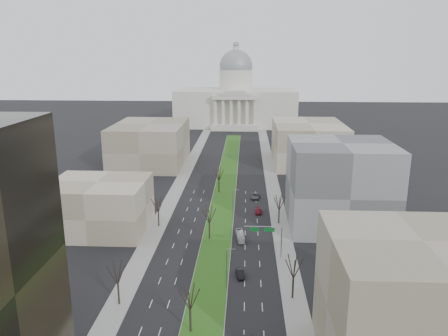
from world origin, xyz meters
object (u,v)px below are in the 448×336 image
(car_black, at_px, (240,274))
(car_red, at_px, (259,211))
(box_van, at_px, (240,236))
(car_grey_far, at_px, (255,196))

(car_black, relative_size, car_red, 0.97)
(car_black, relative_size, box_van, 0.62)
(car_red, xyz_separation_m, box_van, (-5.32, -19.92, 0.34))
(car_grey_far, bearing_deg, car_red, -80.08)
(car_black, height_order, car_red, car_black)
(car_black, relative_size, car_grey_far, 0.79)
(car_red, height_order, car_grey_far, car_grey_far)
(car_black, height_order, box_van, box_van)
(car_black, distance_m, car_grey_far, 54.25)
(car_red, xyz_separation_m, car_grey_far, (-0.71, 14.16, 0.12))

